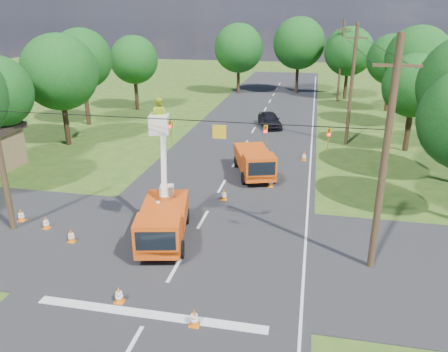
% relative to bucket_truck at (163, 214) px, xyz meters
% --- Properties ---
extents(ground, '(140.00, 140.00, 0.00)m').
position_rel_bucket_truck_xyz_m(ground, '(1.32, 17.62, -1.50)').
color(ground, '#2B5018').
rests_on(ground, ground).
extents(road_main, '(12.00, 100.00, 0.06)m').
position_rel_bucket_truck_xyz_m(road_main, '(1.32, 17.62, -1.50)').
color(road_main, black).
rests_on(road_main, ground).
extents(road_cross, '(56.00, 10.00, 0.07)m').
position_rel_bucket_truck_xyz_m(road_cross, '(1.32, -0.38, -1.50)').
color(road_cross, black).
rests_on(road_cross, ground).
extents(stop_bar, '(9.00, 0.45, 0.02)m').
position_rel_bucket_truck_xyz_m(stop_bar, '(1.32, -5.58, -1.50)').
color(stop_bar, silver).
rests_on(stop_bar, ground).
extents(edge_line, '(0.12, 90.00, 0.02)m').
position_rel_bucket_truck_xyz_m(edge_line, '(6.92, 17.62, -1.50)').
color(edge_line, silver).
rests_on(edge_line, ground).
extents(bucket_truck, '(3.15, 5.83, 7.08)m').
position_rel_bucket_truck_xyz_m(bucket_truck, '(0.00, 0.00, 0.00)').
color(bucket_truck, '#CE460E').
rests_on(bucket_truck, ground).
extents(second_truck, '(3.63, 5.85, 2.06)m').
position_rel_bucket_truck_xyz_m(second_truck, '(3.13, 10.08, -0.43)').
color(second_truck, '#CE460E').
rests_on(second_truck, ground).
extents(ground_worker, '(0.61, 0.42, 1.63)m').
position_rel_bucket_truck_xyz_m(ground_worker, '(-0.52, 0.80, -0.68)').
color(ground_worker, orange).
rests_on(ground_worker, ground).
extents(distant_car, '(3.11, 4.75, 1.50)m').
position_rel_bucket_truck_xyz_m(distant_car, '(2.70, 24.19, -0.75)').
color(distant_car, black).
rests_on(distant_car, ground).
extents(traffic_cone_0, '(0.38, 0.38, 0.71)m').
position_rel_bucket_truck_xyz_m(traffic_cone_0, '(-0.09, -5.09, -1.14)').
color(traffic_cone_0, orange).
rests_on(traffic_cone_0, ground).
extents(traffic_cone_1, '(0.38, 0.38, 0.71)m').
position_rel_bucket_truck_xyz_m(traffic_cone_1, '(3.15, -5.81, -1.14)').
color(traffic_cone_1, orange).
rests_on(traffic_cone_1, ground).
extents(traffic_cone_2, '(0.38, 0.38, 0.71)m').
position_rel_bucket_truck_xyz_m(traffic_cone_2, '(1.91, 5.54, -1.14)').
color(traffic_cone_2, orange).
rests_on(traffic_cone_2, ground).
extents(traffic_cone_3, '(0.38, 0.38, 0.71)m').
position_rel_bucket_truck_xyz_m(traffic_cone_3, '(4.48, 8.23, -1.14)').
color(traffic_cone_3, orange).
rests_on(traffic_cone_3, ground).
extents(traffic_cone_4, '(0.38, 0.38, 0.71)m').
position_rel_bucket_truck_xyz_m(traffic_cone_4, '(-4.44, -1.06, -1.14)').
color(traffic_cone_4, orange).
rests_on(traffic_cone_4, ground).
extents(traffic_cone_5, '(0.38, 0.38, 0.71)m').
position_rel_bucket_truck_xyz_m(traffic_cone_5, '(-6.48, -0.02, -1.14)').
color(traffic_cone_5, orange).
rests_on(traffic_cone_5, ground).
extents(traffic_cone_6, '(0.38, 0.38, 0.71)m').
position_rel_bucket_truck_xyz_m(traffic_cone_6, '(-8.32, 0.51, -1.14)').
color(traffic_cone_6, orange).
rests_on(traffic_cone_6, ground).
extents(traffic_cone_7, '(0.38, 0.38, 0.71)m').
position_rel_bucket_truck_xyz_m(traffic_cone_7, '(6.42, 14.21, -1.14)').
color(traffic_cone_7, orange).
rests_on(traffic_cone_7, ground).
extents(pole_right_near, '(1.80, 0.30, 10.00)m').
position_rel_bucket_truck_xyz_m(pole_right_near, '(9.82, -0.38, 3.61)').
color(pole_right_near, '#4C3823').
rests_on(pole_right_near, ground).
extents(pole_right_mid, '(1.80, 0.30, 10.00)m').
position_rel_bucket_truck_xyz_m(pole_right_mid, '(9.82, 19.62, 3.61)').
color(pole_right_mid, '#4C3823').
rests_on(pole_right_mid, ground).
extents(pole_right_far, '(1.80, 0.30, 10.00)m').
position_rel_bucket_truck_xyz_m(pole_right_far, '(9.82, 39.62, 3.61)').
color(pole_right_far, '#4C3823').
rests_on(pole_right_far, ground).
extents(signal_span, '(18.00, 0.29, 1.07)m').
position_rel_bucket_truck_xyz_m(signal_span, '(3.55, -0.39, 4.38)').
color(signal_span, black).
rests_on(signal_span, ground).
extents(tree_left_d, '(6.20, 6.20, 9.24)m').
position_rel_bucket_truck_xyz_m(tree_left_d, '(-13.68, 14.62, 4.63)').
color(tree_left_d, '#382616').
rests_on(tree_left_d, ground).
extents(tree_left_e, '(5.80, 5.80, 9.41)m').
position_rel_bucket_truck_xyz_m(tree_left_e, '(-15.48, 21.62, 4.99)').
color(tree_left_e, '#382616').
rests_on(tree_left_e, ground).
extents(tree_left_f, '(5.40, 5.40, 8.40)m').
position_rel_bucket_truck_xyz_m(tree_left_f, '(-13.48, 29.62, 4.19)').
color(tree_left_f, '#382616').
rests_on(tree_left_f, ground).
extents(tree_right_c, '(5.00, 5.00, 7.83)m').
position_rel_bucket_truck_xyz_m(tree_right_c, '(14.52, 18.62, 3.82)').
color(tree_right_c, '#382616').
rests_on(tree_right_c, ground).
extents(tree_right_d, '(6.00, 6.00, 9.70)m').
position_rel_bucket_truck_xyz_m(tree_right_d, '(16.12, 26.62, 5.18)').
color(tree_right_d, '#382616').
rests_on(tree_right_d, ground).
extents(tree_right_e, '(5.60, 5.60, 8.63)m').
position_rel_bucket_truck_xyz_m(tree_right_e, '(15.12, 34.62, 4.31)').
color(tree_right_e, '#382616').
rests_on(tree_right_e, ground).
extents(tree_far_a, '(6.60, 6.60, 9.50)m').
position_rel_bucket_truck_xyz_m(tree_far_a, '(-3.68, 42.62, 4.69)').
color(tree_far_a, '#382616').
rests_on(tree_far_a, ground).
extents(tree_far_b, '(7.00, 7.00, 10.32)m').
position_rel_bucket_truck_xyz_m(tree_far_b, '(4.32, 44.62, 5.31)').
color(tree_far_b, '#382616').
rests_on(tree_far_b, ground).
extents(tree_far_c, '(6.20, 6.20, 9.18)m').
position_rel_bucket_truck_xyz_m(tree_far_c, '(10.82, 41.62, 4.57)').
color(tree_far_c, '#382616').
rests_on(tree_far_c, ground).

